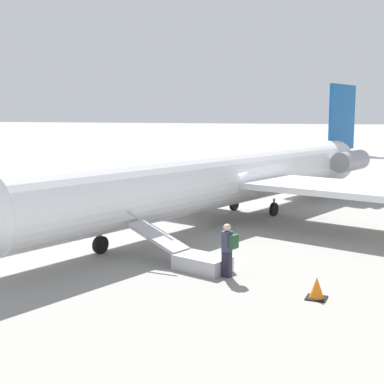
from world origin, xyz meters
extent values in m
plane|color=gray|center=(0.00, 0.00, 0.00)|extent=(600.00, 600.00, 0.00)
cylinder|color=white|center=(0.00, 0.00, 2.13)|extent=(25.21, 9.08, 2.75)
cone|color=white|center=(-13.98, 3.67, 2.13)|extent=(4.14, 3.51, 2.69)
cube|color=#145193|center=(-13.29, 3.48, 5.02)|extent=(3.78, 1.19, 4.40)
cube|color=white|center=(-13.66, 3.58, 2.41)|extent=(3.55, 7.86, 0.14)
cube|color=white|center=(0.47, 6.80, 1.92)|extent=(6.95, 11.41, 0.27)
cube|color=white|center=(-2.92, -6.16, 1.92)|extent=(6.95, 11.41, 0.27)
cylinder|color=gray|center=(-9.85, 4.58, 2.34)|extent=(3.50, 2.03, 1.24)
cylinder|color=gray|center=(-10.83, 0.84, 2.34)|extent=(3.50, 2.03, 1.24)
cylinder|color=black|center=(7.97, -2.09, 0.34)|extent=(0.70, 0.34, 0.68)
cylinder|color=gray|center=(7.97, -2.09, 0.79)|extent=(0.12, 0.12, 0.21)
cylinder|color=black|center=(-2.14, 1.84, 0.34)|extent=(0.70, 0.34, 0.68)
cylinder|color=gray|center=(-2.14, 1.84, 0.79)|extent=(0.12, 0.12, 0.21)
cylinder|color=black|center=(-2.76, -0.55, 0.34)|extent=(0.70, 0.34, 0.68)
cylinder|color=gray|center=(-2.76, -0.55, 0.79)|extent=(0.12, 0.12, 0.21)
cube|color=#B2B2B7|center=(8.45, 2.26, 0.25)|extent=(1.52, 2.02, 0.50)
cube|color=#B2B2B7|center=(7.94, 0.32, 0.87)|extent=(1.44, 2.39, 0.85)
cube|color=#B2B2B7|center=(8.38, 0.21, 1.37)|extent=(0.62, 2.16, 0.79)
cube|color=#23232D|center=(8.81, 3.26, 0.42)|extent=(0.26, 0.32, 0.85)
cylinder|color=#33384C|center=(8.81, 3.26, 1.18)|extent=(0.36, 0.36, 0.65)
sphere|color=beige|center=(8.81, 3.26, 1.62)|extent=(0.24, 0.24, 0.24)
cube|color=#23472D|center=(8.88, 3.52, 1.21)|extent=(0.32, 0.25, 0.44)
cube|color=black|center=(9.71, 6.29, 0.01)|extent=(0.57, 0.57, 0.03)
cone|color=orange|center=(9.71, 6.29, 0.31)|extent=(0.44, 0.44, 0.63)
camera|label=1|loc=(24.45, 8.94, 5.14)|focal=50.00mm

